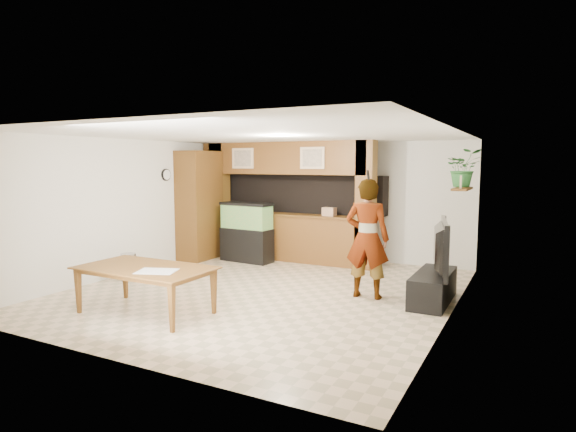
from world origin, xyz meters
The scene contains 20 objects.
floor centered at (0.00, 0.00, 0.00)m, with size 6.50×6.50×0.00m, color #CDB08E.
ceiling centered at (0.00, 0.00, 2.60)m, with size 6.50×6.50×0.00m, color white.
wall_back centered at (0.00, 3.25, 1.30)m, with size 6.00×6.00×0.00m, color silver.
wall_left centered at (-3.00, 0.00, 1.30)m, with size 6.50×6.50×0.00m, color silver.
wall_right centered at (3.00, 0.00, 1.30)m, with size 6.50×6.50×0.00m, color silver.
partition centered at (-0.95, 2.64, 1.31)m, with size 4.20×0.99×2.60m.
wall_clock centered at (-2.97, 1.00, 1.90)m, with size 0.05×0.25×0.25m.
wall_shelf centered at (2.85, 1.95, 1.70)m, with size 0.25×0.90×0.04m, color brown.
pantry_cabinet centered at (-2.70, 1.76, 1.21)m, with size 0.60×0.99×2.41m, color brown.
trash_can centered at (-2.57, -0.52, 0.25)m, with size 0.27×0.27×0.50m, color #B2B2B7.
aquarium centered at (-1.57, 1.95, 0.63)m, with size 1.17×0.44×1.29m.
tv_stand centered at (2.65, 0.63, 0.23)m, with size 0.51×1.38×0.46m, color black.
television centered at (2.65, 0.63, 0.87)m, with size 1.43×0.19×0.82m, color black.
photo_frame centered at (2.85, 1.73, 1.83)m, with size 0.03×0.16×0.21m, color tan.
potted_plant centered at (2.82, 2.23, 2.06)m, with size 0.60×0.52×0.67m, color #2B6D31.
person centered at (1.65, 0.42, 0.96)m, with size 0.70×0.46×1.91m, color #967652.
microphone centered at (1.70, 0.26, 1.96)m, with size 0.04×0.04×0.17m, color black.
dining_table centered at (-0.88, -1.87, 0.34)m, with size 1.92×1.07×0.68m, color brown.
newspaper_a centered at (-0.53, -1.98, 0.68)m, with size 0.52×0.38×0.01m, color silver.
counter_box centered at (0.16, 2.45, 1.13)m, with size 0.27×0.18×0.18m, color #A27858.
Camera 1 is at (4.00, -6.85, 2.14)m, focal length 30.00 mm.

